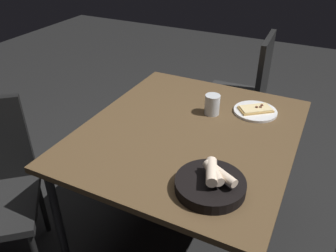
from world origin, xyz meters
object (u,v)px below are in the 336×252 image
object	(u,v)px
dining_table	(189,139)
beer_glass	(212,106)
chair_spare	(246,88)
pizza_plate	(255,111)
bread_basket	(210,183)

from	to	relation	value
dining_table	beer_glass	distance (m)	0.24
chair_spare	beer_glass	bearing A→B (deg)	90.44
pizza_plate	beer_glass	xyz separation A→B (m)	(0.21, 0.12, 0.04)
beer_glass	chair_spare	distance (m)	0.83
dining_table	chair_spare	size ratio (longest dim) A/B	1.27
dining_table	chair_spare	xyz separation A→B (m)	(-0.04, -1.01, -0.13)
beer_glass	pizza_plate	bearing A→B (deg)	-150.73
bread_basket	beer_glass	bearing A→B (deg)	-70.38
dining_table	chair_spare	world-z (taller)	chair_spare
bread_basket	chair_spare	size ratio (longest dim) A/B	0.30
dining_table	chair_spare	distance (m)	1.01
beer_glass	chair_spare	size ratio (longest dim) A/B	0.12
beer_glass	chair_spare	bearing A→B (deg)	-89.56
bread_basket	beer_glass	world-z (taller)	bread_basket
pizza_plate	bread_basket	size ratio (longest dim) A/B	0.84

